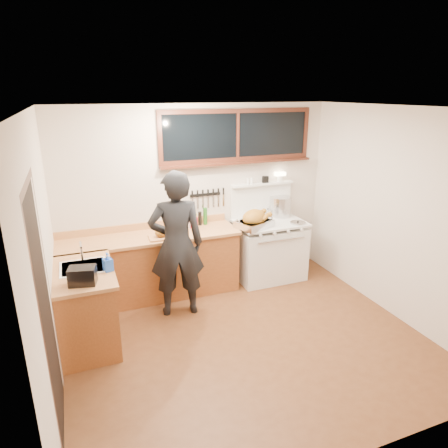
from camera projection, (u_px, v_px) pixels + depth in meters
name	position (u px, v px, depth m)	size (l,w,h in m)	color
ground_plane	(246.00, 340.00, 4.66)	(4.00, 3.50, 0.02)	#542D16
room_shell	(249.00, 203.00, 4.14)	(4.10, 3.60, 2.65)	beige
counter_back	(151.00, 266.00, 5.52)	(2.44, 0.64, 1.00)	brown
counter_left	(86.00, 307.00, 4.48)	(0.64, 1.09, 0.90)	brown
sink_unit	(84.00, 272.00, 4.43)	(0.50, 0.45, 0.37)	white
vintage_stove	(269.00, 248.00, 6.10)	(1.02, 0.74, 1.57)	white
back_window	(238.00, 142.00, 5.73)	(2.32, 0.13, 0.77)	black
left_doorway	(47.00, 314.00, 3.14)	(0.02, 1.04, 2.17)	black
knife_strip	(207.00, 195.00, 5.81)	(0.52, 0.03, 0.28)	black
man	(177.00, 245.00, 4.95)	(0.74, 0.55, 1.88)	black
soap_bottle	(108.00, 262.00, 4.30)	(0.12, 0.12, 0.21)	blue
toaster	(82.00, 276.00, 4.01)	(0.30, 0.24, 0.18)	black
cutting_board	(162.00, 234.00, 5.28)	(0.37, 0.28, 0.13)	#BF804C
roast_turkey	(255.00, 220.00, 5.69)	(0.59, 0.52, 0.26)	silver
stockpot	(280.00, 206.00, 6.18)	(0.43, 0.43, 0.31)	silver
saucepan	(273.00, 213.00, 6.17)	(0.20, 0.29, 0.12)	silver
pot_lid	(298.00, 223.00, 5.87)	(0.24, 0.24, 0.04)	silver
coffee_tin	(194.00, 223.00, 5.66)	(0.12, 0.11, 0.15)	maroon
pitcher	(188.00, 222.00, 5.68)	(0.11, 0.11, 0.16)	white
bottle_cluster	(198.00, 218.00, 5.76)	(0.30, 0.06, 0.25)	black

